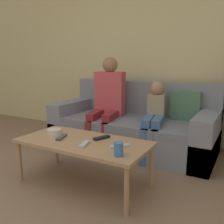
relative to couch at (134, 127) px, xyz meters
name	(u,v)px	position (x,y,z in m)	size (l,w,h in m)	color
wall_back	(142,50)	(-0.15, 0.56, 1.02)	(12.00, 0.06, 2.60)	beige
couch	(134,127)	(0.00, 0.00, 0.00)	(2.08, 0.93, 0.86)	gray
coffee_table	(84,144)	(0.02, -1.16, 0.10)	(1.21, 0.59, 0.42)	#A87F56
person_adult	(108,97)	(-0.35, -0.08, 0.39)	(0.44, 0.68, 1.19)	maroon
person_child	(154,115)	(0.33, -0.16, 0.22)	(0.32, 0.66, 0.90)	#476693
cup_near	(119,149)	(0.47, -1.33, 0.19)	(0.07, 0.07, 0.11)	#3D70B2
tv_remote_0	(102,138)	(0.13, -1.03, 0.15)	(0.11, 0.18, 0.02)	black
tv_remote_1	(84,144)	(0.10, -1.26, 0.15)	(0.09, 0.18, 0.02)	#B7B7BC
tv_remote_2	(62,137)	(-0.21, -1.20, 0.15)	(0.10, 0.18, 0.02)	#47474C
tv_remote_3	(120,146)	(0.39, -1.16, 0.15)	(0.15, 0.16, 0.02)	#B7B7BC
snack_bowl	(54,131)	(-0.37, -1.12, 0.16)	(0.14, 0.14, 0.05)	beige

